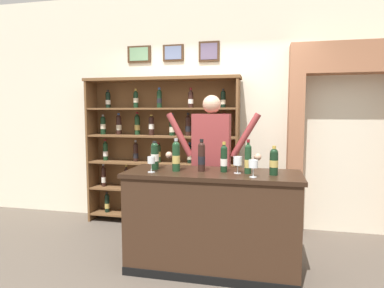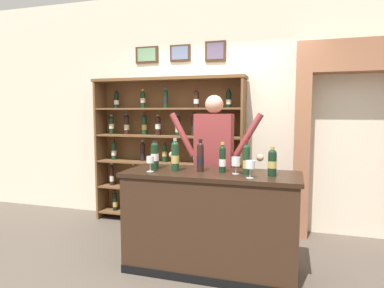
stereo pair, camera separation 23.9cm
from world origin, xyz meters
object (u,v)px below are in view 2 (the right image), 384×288
at_px(wine_shelf, 169,147).
at_px(shopkeeper, 214,154).
at_px(tasting_bottle_brunello, 155,155).
at_px(wine_glass_center, 150,161).
at_px(tasting_counter, 211,222).
at_px(tasting_bottle_riserva, 175,156).
at_px(tasting_bottle_prosecco, 223,158).
at_px(tasting_bottle_rosso, 200,156).
at_px(tasting_bottle_super_tuscan, 272,162).
at_px(tasting_bottle_vin_santo, 246,159).
at_px(wine_glass_spare, 250,165).
at_px(wine_glass_left, 236,162).

relative_size(wine_shelf, shopkeeper, 1.23).
xyz_separation_m(tasting_bottle_brunello, wine_glass_center, (0.02, -0.16, -0.04)).
height_order(tasting_counter, wine_glass_center, wine_glass_center).
distance_m(tasting_bottle_riserva, tasting_bottle_prosecco, 0.47).
relative_size(tasting_bottle_rosso, tasting_bottle_super_tuscan, 1.17).
height_order(shopkeeper, tasting_bottle_brunello, shopkeeper).
xyz_separation_m(tasting_bottle_rosso, tasting_bottle_vin_santo, (0.45, -0.02, -0.01)).
bearing_deg(tasting_bottle_brunello, wine_glass_spare, -11.41).
xyz_separation_m(shopkeeper, tasting_bottle_riserva, (-0.25, -0.61, 0.05)).
bearing_deg(tasting_bottle_riserva, wine_glass_left, 1.05).
bearing_deg(tasting_counter, tasting_bottle_brunello, 178.53).
distance_m(tasting_counter, tasting_bottle_super_tuscan, 0.85).
distance_m(shopkeeper, wine_glass_spare, 0.91).
bearing_deg(tasting_bottle_vin_santo, tasting_bottle_prosecco, 172.05).
height_order(tasting_counter, wine_glass_spare, wine_glass_spare).
bearing_deg(shopkeeper, tasting_counter, -79.76).
bearing_deg(tasting_counter, tasting_bottle_vin_santo, -2.07).
xyz_separation_m(tasting_bottle_vin_santo, wine_glass_left, (-0.10, -0.01, -0.03)).
relative_size(wine_glass_center, wine_glass_spare, 0.97).
bearing_deg(shopkeeper, wine_shelf, 140.67).
bearing_deg(tasting_bottle_riserva, wine_glass_center, -152.37).
height_order(tasting_bottle_rosso, tasting_bottle_vin_santo, tasting_bottle_vin_santo).
relative_size(tasting_bottle_prosecco, tasting_bottle_vin_santo, 0.91).
bearing_deg(wine_glass_left, wine_shelf, 132.40).
relative_size(tasting_bottle_brunello, tasting_bottle_rosso, 0.91).
relative_size(tasting_bottle_vin_santo, wine_glass_left, 2.03).
xyz_separation_m(tasting_bottle_super_tuscan, wine_glass_left, (-0.33, 0.01, -0.02)).
xyz_separation_m(tasting_bottle_super_tuscan, wine_glass_center, (-1.15, -0.11, -0.02)).
bearing_deg(wine_glass_left, wine_glass_spare, -46.96).
xyz_separation_m(tasting_bottle_prosecco, wine_glass_left, (0.14, -0.04, -0.02)).
distance_m(tasting_bottle_riserva, wine_glass_left, 0.60).
xyz_separation_m(shopkeeper, tasting_bottle_rosso, (-0.00, -0.57, 0.05)).
height_order(tasting_bottle_brunello, wine_glass_spare, tasting_bottle_brunello).
bearing_deg(wine_glass_center, tasting_bottle_prosecco, 13.78).
xyz_separation_m(wine_glass_left, wine_glass_spare, (0.15, -0.16, 0.01)).
bearing_deg(wine_glass_spare, wine_glass_left, 133.04).
height_order(tasting_bottle_super_tuscan, wine_glass_left, tasting_bottle_super_tuscan).
bearing_deg(tasting_bottle_rosso, tasting_counter, -5.56).
distance_m(tasting_bottle_rosso, tasting_bottle_vin_santo, 0.45).
bearing_deg(wine_glass_center, tasting_counter, 14.40).
bearing_deg(tasting_counter, wine_glass_center, -165.60).
bearing_deg(wine_glass_spare, tasting_counter, 155.07).
bearing_deg(shopkeeper, wine_glass_center, -122.66).
relative_size(tasting_counter, tasting_bottle_super_tuscan, 6.24).
xyz_separation_m(tasting_bottle_riserva, tasting_bottle_rosso, (0.24, 0.04, -0.00)).
bearing_deg(tasting_bottle_riserva, tasting_bottle_super_tuscan, -0.10).
bearing_deg(tasting_bottle_brunello, tasting_bottle_prosecco, 0.40).
distance_m(tasting_bottle_prosecco, tasting_bottle_vin_santo, 0.23).
bearing_deg(tasting_bottle_rosso, wine_shelf, 122.98).
bearing_deg(wine_glass_center, tasting_bottle_super_tuscan, 5.58).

